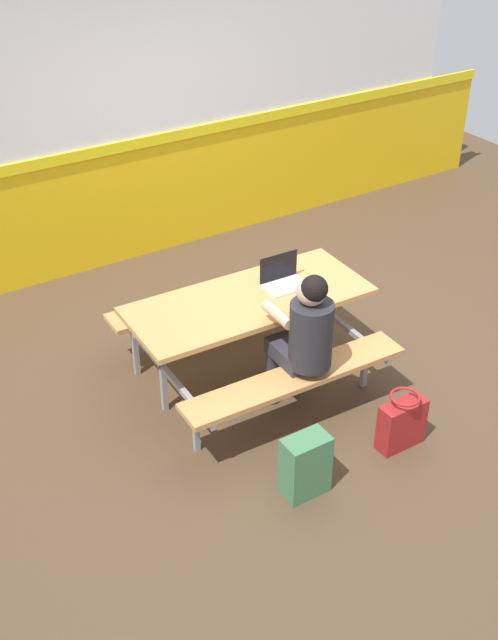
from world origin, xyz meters
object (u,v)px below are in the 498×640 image
student_nearer (304,334)px  tote_bag_bright (402,423)px  picnic_table_main (249,317)px  laptop_silver (283,279)px  backpack_dark (305,465)px

student_nearer → tote_bag_bright: bearing=-57.8°
student_nearer → picnic_table_main: bearing=99.7°
student_nearer → laptop_silver: bearing=69.3°
laptop_silver → backpack_dark: (-0.65, -1.22, -0.57)m
picnic_table_main → laptop_silver: size_ratio=5.56×
picnic_table_main → tote_bag_bright: 1.34m
student_nearer → laptop_silver: (0.22, 0.59, 0.08)m
picnic_table_main → tote_bag_bright: picnic_table_main is taller
backpack_dark → laptop_silver: bearing=62.1°
picnic_table_main → backpack_dark: (-0.33, -1.20, -0.36)m
student_nearer → backpack_dark: bearing=-123.8°
student_nearer → backpack_dark: student_nearer is taller
student_nearer → tote_bag_bright: size_ratio=2.81×
picnic_table_main → student_nearer: student_nearer is taller
picnic_table_main → student_nearer: bearing=-80.3°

